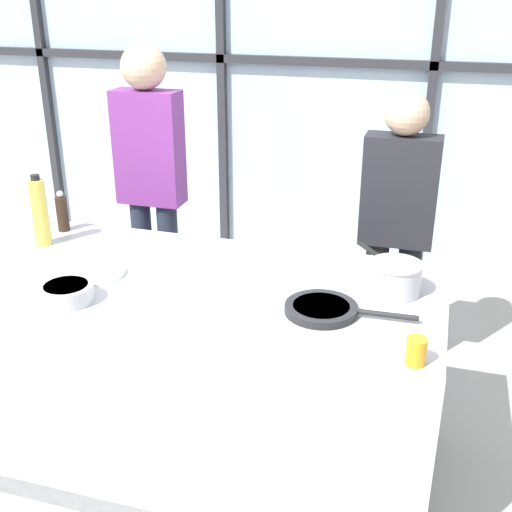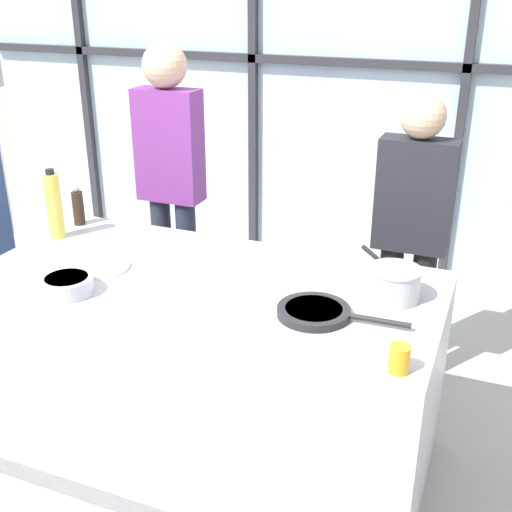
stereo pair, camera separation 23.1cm
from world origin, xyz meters
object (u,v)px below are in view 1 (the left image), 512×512
Objects in this scene: spectator_far_left at (151,175)px; white_plate at (96,273)px; spectator_center_left at (397,221)px; mixing_bowl at (67,292)px; pepper_grinder at (62,213)px; saucepan at (395,277)px; frying_pan at (324,309)px; juice_glass_near at (416,351)px; oil_bottle at (40,212)px.

spectator_far_left is 7.09× the size of white_plate.
white_plate is at bearing 41.70° from spectator_center_left.
spectator_center_left is 1.74m from mixing_bowl.
saucepan is at bearing -7.99° from pepper_grinder.
saucepan is at bearing 46.46° from frying_pan.
frying_pan is 1.00m from mixing_bowl.
juice_glass_near is (1.58, -1.36, -0.08)m from spectator_far_left.
oil_bottle is (-1.65, 0.04, 0.09)m from saucepan.
mixing_bowl is (0.24, -1.30, -0.09)m from spectator_far_left.
saucepan reaches higher than white_plate.
oil_bottle is (-0.43, 0.49, 0.12)m from mixing_bowl.
frying_pan is 1.44m from oil_bottle.
spectator_center_left is at bearing 21.39° from pepper_grinder.
spectator_far_left is at bearing 139.20° from juice_glass_near.
spectator_far_left is 1.33m from mixing_bowl.
frying_pan is at bearing 144.03° from juice_glass_near.
mixing_bowl is at bearing -48.75° from oil_bottle.
spectator_far_left is 0.83m from oil_bottle.
oil_bottle reaches higher than saucepan.
pepper_grinder is (-0.01, 0.19, -0.07)m from oil_bottle.
juice_glass_near reaches higher than white_plate.
saucepan is at bearing -1.47° from oil_bottle.
pepper_grinder is (-0.44, 0.68, 0.06)m from mixing_bowl.
spectator_center_left is at bearing 94.31° from saucepan.
frying_pan is at bearing 11.09° from mixing_bowl.
saucepan is 1.34× the size of white_plate.
saucepan is 0.98× the size of oil_bottle.
spectator_center_left reaches higher than saucepan.
spectator_center_left is 4.73× the size of saucepan.
spectator_far_left is 5.28× the size of saucepan.
spectator_far_left is 1.12× the size of spectator_center_left.
pepper_grinder is at bearing 93.01° from oil_bottle.
juice_glass_near is (1.34, -0.07, 0.01)m from mixing_bowl.
oil_bottle is at bearing -86.99° from pepper_grinder.
spectator_center_left is at bearing 27.22° from oil_bottle.
spectator_far_left reaches higher than pepper_grinder.
juice_glass_near is (1.77, -0.74, -0.05)m from pepper_grinder.
oil_bottle is at bearing 27.22° from spectator_center_left.
oil_bottle is (-1.41, 0.29, 0.15)m from frying_pan.
spectator_center_left is 0.86m from saucepan.
frying_pan is at bearing -133.54° from saucepan.
spectator_far_left is at bearing 77.44° from oil_bottle.
spectator_center_left is at bearing 41.70° from white_plate.
spectator_far_left reaches higher than oil_bottle.
mixing_bowl is (0.02, -0.25, 0.03)m from white_plate.
pepper_grinder is at bearing 161.16° from frying_pan.
pepper_grinder is 1.92m from juice_glass_near.
oil_bottle reaches higher than juice_glass_near.
pepper_grinder is (-1.42, 0.48, 0.08)m from frying_pan.
spectator_center_left is 1.38m from juice_glass_near.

